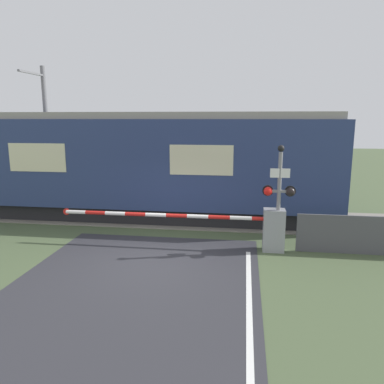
# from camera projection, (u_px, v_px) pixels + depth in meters

# --- Properties ---
(ground_plane) EXTENTS (80.00, 80.00, 0.00)m
(ground_plane) POSITION_uv_depth(u_px,v_px,m) (151.00, 261.00, 9.96)
(ground_plane) COLOR #475638
(track_bed) EXTENTS (36.00, 3.20, 0.13)m
(track_bed) POSITION_uv_depth(u_px,v_px,m) (180.00, 217.00, 14.30)
(track_bed) COLOR slate
(track_bed) RESTS_ON ground_plane
(train) EXTENTS (21.03, 2.95, 3.95)m
(train) POSITION_uv_depth(u_px,v_px,m) (58.00, 163.00, 14.57)
(train) COLOR black
(train) RESTS_ON ground_plane
(crossing_barrier) EXTENTS (6.63, 0.44, 1.22)m
(crossing_barrier) POSITION_uv_depth(u_px,v_px,m) (253.00, 227.00, 10.70)
(crossing_barrier) COLOR gray
(crossing_barrier) RESTS_ON ground_plane
(signal_post) EXTENTS (0.91, 0.26, 3.03)m
(signal_post) POSITION_uv_depth(u_px,v_px,m) (279.00, 193.00, 10.31)
(signal_post) COLOR gray
(signal_post) RESTS_ON ground_plane
(catenary_pole) EXTENTS (0.20, 1.90, 5.95)m
(catenary_pole) POSITION_uv_depth(u_px,v_px,m) (47.00, 132.00, 16.61)
(catenary_pole) COLOR slate
(catenary_pole) RESTS_ON ground_plane
(roadside_fence) EXTENTS (3.72, 0.06, 1.10)m
(roadside_fence) POSITION_uv_depth(u_px,v_px,m) (365.00, 235.00, 10.36)
(roadside_fence) COLOR #4C4C51
(roadside_fence) RESTS_ON ground_plane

